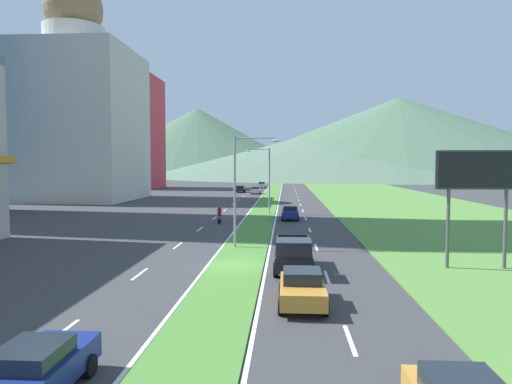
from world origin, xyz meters
name	(u,v)px	position (x,y,z in m)	size (l,w,h in m)	color
ground_plane	(236,267)	(0.00, 0.00, 0.00)	(600.00, 600.00, 0.00)	#38383A
grass_median	(270,196)	(0.00, 60.00, 0.03)	(3.20, 240.00, 0.06)	#477F33
grass_verge_right	(382,197)	(20.60, 60.00, 0.03)	(24.00, 240.00, 0.06)	#518438
lane_dash_left_1	(61,333)	(-5.10, -11.08, 0.01)	(0.16, 2.80, 0.01)	silver
lane_dash_left_2	(140,274)	(-5.10, -2.17, 0.01)	(0.16, 2.80, 0.01)	silver
lane_dash_left_3	(178,246)	(-5.10, 6.75, 0.01)	(0.16, 2.80, 0.01)	silver
lane_dash_left_4	(200,229)	(-5.10, 15.67, 0.01)	(0.16, 2.80, 0.01)	silver
lane_dash_left_5	(215,218)	(-5.10, 24.58, 0.01)	(0.16, 2.80, 0.01)	silver
lane_dash_left_6	(225,210)	(-5.10, 33.50, 0.01)	(0.16, 2.80, 0.01)	silver
lane_dash_left_7	(233,204)	(-5.10, 42.42, 0.01)	(0.16, 2.80, 0.01)	silver
lane_dash_left_8	(239,200)	(-5.10, 51.33, 0.01)	(0.16, 2.80, 0.01)	silver
lane_dash_left_9	(244,196)	(-5.10, 60.25, 0.01)	(0.16, 2.80, 0.01)	silver
lane_dash_left_10	(247,193)	(-5.10, 69.17, 0.01)	(0.16, 2.80, 0.01)	silver
lane_dash_left_11	(251,191)	(-5.10, 78.08, 0.01)	(0.16, 2.80, 0.01)	silver
lane_dash_left_12	(253,189)	(-5.10, 87.00, 0.01)	(0.16, 2.80, 0.01)	silver
lane_dash_left_13	(256,187)	(-5.10, 95.92, 0.01)	(0.16, 2.80, 0.01)	silver
lane_dash_left_14	(258,186)	(-5.10, 104.83, 0.01)	(0.16, 2.80, 0.01)	silver
lane_dash_left_15	(260,184)	(-5.10, 113.75, 0.01)	(0.16, 2.80, 0.01)	silver
lane_dash_right_1	(350,340)	(5.10, -11.08, 0.01)	(0.16, 2.80, 0.01)	silver
lane_dash_right_2	(327,277)	(5.10, -2.17, 0.01)	(0.16, 2.80, 0.01)	silver
lane_dash_right_3	(316,247)	(5.10, 6.75, 0.01)	(0.16, 2.80, 0.01)	silver
lane_dash_right_4	(310,230)	(5.10, 15.67, 0.01)	(0.16, 2.80, 0.01)	silver
lane_dash_right_5	(306,219)	(5.10, 24.58, 0.01)	(0.16, 2.80, 0.01)	silver
lane_dash_right_6	(303,211)	(5.10, 33.50, 0.01)	(0.16, 2.80, 0.01)	silver
lane_dash_right_7	(301,205)	(5.10, 42.42, 0.01)	(0.16, 2.80, 0.01)	silver
lane_dash_right_8	(299,200)	(5.10, 51.33, 0.01)	(0.16, 2.80, 0.01)	silver
lane_dash_right_9	(298,197)	(5.10, 60.25, 0.01)	(0.16, 2.80, 0.01)	silver
lane_dash_right_10	(296,194)	(5.10, 69.17, 0.01)	(0.16, 2.80, 0.01)	silver
lane_dash_right_11	(296,191)	(5.10, 78.08, 0.01)	(0.16, 2.80, 0.01)	silver
lane_dash_right_12	(295,189)	(5.10, 87.00, 0.01)	(0.16, 2.80, 0.01)	silver
lane_dash_right_13	(294,187)	(5.10, 95.92, 0.01)	(0.16, 2.80, 0.01)	silver
lane_dash_right_14	(294,186)	(5.10, 104.83, 0.01)	(0.16, 2.80, 0.01)	silver
lane_dash_right_15	(293,184)	(5.10, 113.75, 0.01)	(0.16, 2.80, 0.01)	silver
edge_line_median_left	(261,197)	(-1.75, 60.00, 0.01)	(0.16, 240.00, 0.01)	silver
edge_line_median_right	(280,197)	(1.75, 60.00, 0.01)	(0.16, 240.00, 0.01)	silver
domed_building	(76,113)	(-33.00, 50.78, 14.77)	(19.87, 19.87, 37.00)	beige
midrise_colored	(129,133)	(-37.04, 89.43, 14.03)	(14.96, 14.96, 28.05)	#D83847
hill_far_left	(197,141)	(-56.62, 281.90, 21.88)	(160.37, 160.37, 43.76)	#47664C
hill_far_center	(353,150)	(38.28, 221.95, 13.70)	(214.71, 214.71, 27.39)	#516B56
hill_far_right	(398,137)	(63.70, 230.13, 21.14)	(220.39, 220.39, 42.28)	#47664C
street_lamp_near	(241,182)	(-0.36, 6.28, 4.74)	(3.34, 0.34, 8.05)	#99999E
street_lamp_mid	(266,176)	(0.52, 29.36, 4.68)	(2.96, 0.42, 8.01)	#99999E
billboard_roadside	(478,178)	(13.80, 0.26, 5.24)	(4.77, 0.28, 6.82)	#4C4C51
car_0	(290,212)	(3.37, 23.90, 0.77)	(1.89, 4.68, 1.52)	navy
car_2	(302,288)	(3.59, -7.29, 0.77)	(2.01, 4.05, 1.51)	#C6842D
car_3	(240,189)	(-6.92, 72.39, 0.78)	(1.98, 4.59, 1.53)	black
car_4	(262,185)	(-3.34, 92.88, 0.78)	(1.96, 4.07, 1.56)	silver
car_5	(256,190)	(-3.29, 68.04, 0.76)	(1.93, 4.10, 1.47)	#B2B2B7
car_6	(35,370)	(-3.48, -15.64, 0.76)	(1.91, 4.12, 1.46)	navy
pickup_truck_0	(293,254)	(3.33, -1.04, 0.98)	(2.18, 5.40, 2.00)	black
motorcycle_rider	(220,216)	(-3.87, 19.93, 0.75)	(0.36, 2.00, 1.80)	black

